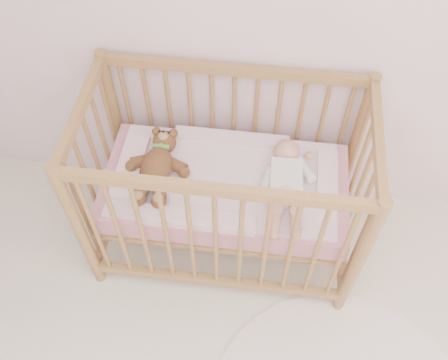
# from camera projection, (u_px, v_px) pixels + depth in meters

# --- Properties ---
(crib) EXTENTS (1.36, 0.76, 1.00)m
(crib) POSITION_uv_depth(u_px,v_px,m) (225.00, 186.00, 2.52)
(crib) COLOR #AE844A
(crib) RESTS_ON floor
(mattress) EXTENTS (1.22, 0.62, 0.13)m
(mattress) POSITION_uv_depth(u_px,v_px,m) (225.00, 188.00, 2.53)
(mattress) COLOR pink
(mattress) RESTS_ON crib
(blanket) EXTENTS (1.10, 0.58, 0.06)m
(blanket) POSITION_uv_depth(u_px,v_px,m) (225.00, 179.00, 2.47)
(blanket) COLOR #F1A6C0
(blanket) RESTS_ON mattress
(baby) EXTENTS (0.30, 0.59, 0.14)m
(baby) POSITION_uv_depth(u_px,v_px,m) (286.00, 180.00, 2.38)
(baby) COLOR silver
(baby) RESTS_ON blanket
(teddy_bear) EXTENTS (0.34, 0.48, 0.13)m
(teddy_bear) POSITION_uv_depth(u_px,v_px,m) (157.00, 165.00, 2.42)
(teddy_bear) COLOR brown
(teddy_bear) RESTS_ON blanket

